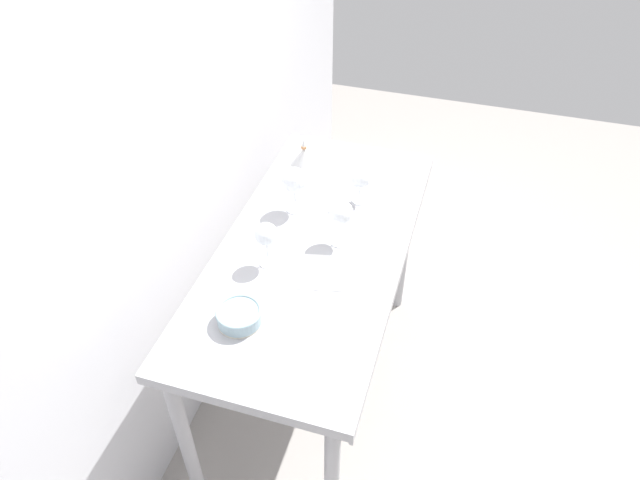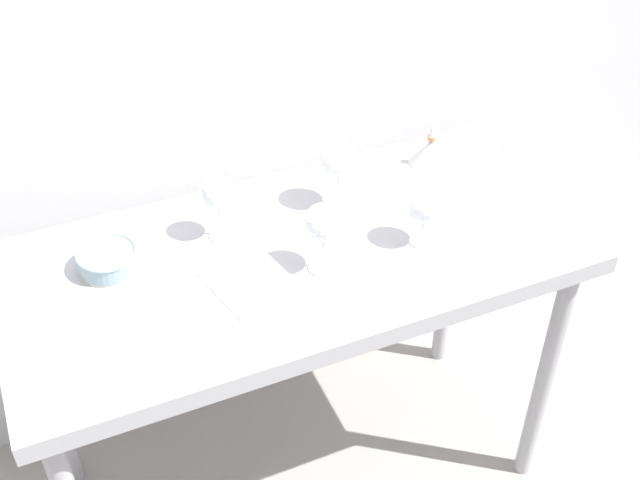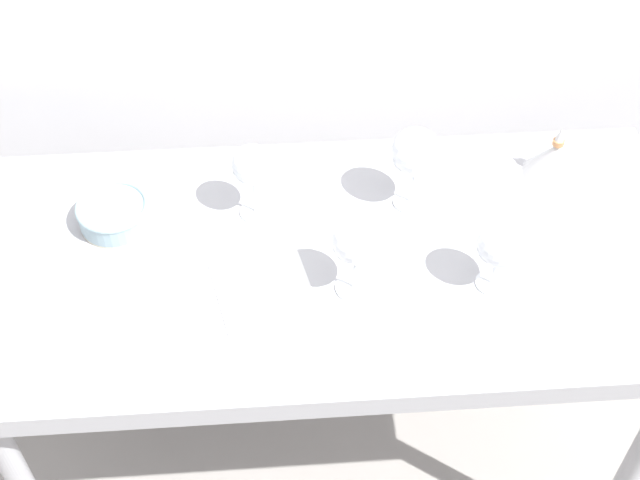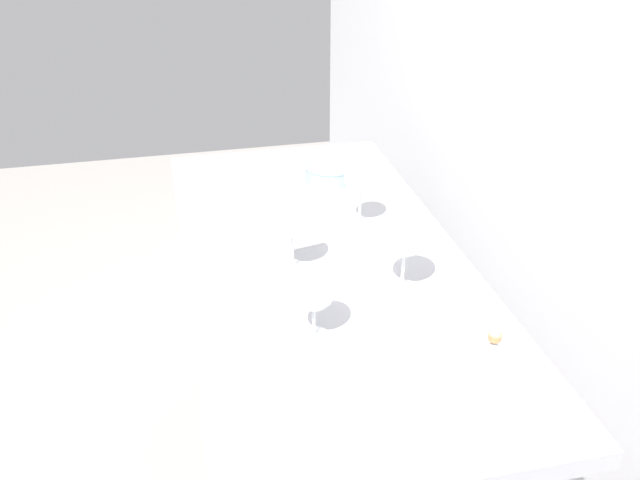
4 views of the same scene
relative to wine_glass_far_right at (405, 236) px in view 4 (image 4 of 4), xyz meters
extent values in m
cube|color=silver|center=(-0.17, 0.36, 0.27)|extent=(3.80, 0.04, 2.60)
cube|color=#A2A2A7|center=(-0.17, -0.13, -0.15)|extent=(1.40, 0.64, 0.04)
cube|color=#A2A2A7|center=(-0.17, -0.45, -0.16)|extent=(1.40, 0.01, 0.05)
cylinder|color=#A2A2A7|center=(-0.81, -0.39, -0.60)|extent=(0.05, 0.05, 0.86)
cylinder|color=#A2A2A7|center=(-0.81, 0.13, -0.60)|extent=(0.05, 0.05, 0.86)
cylinder|color=white|center=(0.00, 0.00, -0.13)|extent=(0.07, 0.07, 0.00)
cylinder|color=white|center=(0.00, 0.00, -0.08)|extent=(0.01, 0.01, 0.09)
sphere|color=white|center=(0.00, 0.00, 0.00)|extent=(0.10, 0.10, 0.10)
cylinder|color=#5D0B28|center=(0.00, 0.00, -0.01)|extent=(0.07, 0.07, 0.02)
cylinder|color=white|center=(-0.32, -0.01, -0.13)|extent=(0.07, 0.07, 0.00)
cylinder|color=white|center=(-0.32, -0.01, -0.08)|extent=(0.01, 0.01, 0.09)
sphere|color=white|center=(-0.32, -0.01, 0.00)|extent=(0.08, 0.08, 0.08)
cylinder|color=maroon|center=(-0.32, -0.01, -0.02)|extent=(0.06, 0.06, 0.03)
cylinder|color=white|center=(-0.14, -0.22, -0.13)|extent=(0.07, 0.07, 0.00)
cylinder|color=white|center=(-0.14, -0.22, -0.08)|extent=(0.01, 0.01, 0.09)
sphere|color=white|center=(-0.14, -0.22, 0.00)|extent=(0.09, 0.09, 0.09)
cylinder|color=maroon|center=(-0.14, -0.22, -0.01)|extent=(0.06, 0.06, 0.03)
cylinder|color=white|center=(0.12, -0.22, -0.13)|extent=(0.06, 0.06, 0.00)
cylinder|color=white|center=(0.12, -0.22, -0.09)|extent=(0.01, 0.01, 0.07)
sphere|color=white|center=(0.12, -0.22, -0.02)|extent=(0.09, 0.09, 0.09)
cylinder|color=maroon|center=(0.12, -0.22, -0.04)|extent=(0.06, 0.06, 0.03)
cube|color=white|center=(-0.31, -0.20, -0.13)|extent=(0.21, 0.24, 0.00)
cylinder|color=beige|center=(-0.59, -0.02, -0.13)|extent=(0.14, 0.14, 0.01)
cylinder|color=#8CA8B2|center=(-0.59, -0.02, -0.11)|extent=(0.14, 0.14, 0.04)
torus|color=#8CA8B2|center=(-0.59, -0.02, -0.09)|extent=(0.15, 0.15, 0.01)
cone|color=beige|center=(0.31, 0.06, -0.09)|extent=(0.12, 0.12, 0.08)
cylinder|color=#C17F4C|center=(0.31, 0.06, -0.05)|extent=(0.02, 0.02, 0.01)
cone|color=beige|center=(0.31, 0.06, -0.03)|extent=(0.02, 0.02, 0.03)
camera|label=1|loc=(-1.68, -0.61, 1.27)|focal=32.70mm
camera|label=2|loc=(-0.72, -1.53, 1.12)|focal=45.87mm
camera|label=3|loc=(-0.27, -1.24, 1.16)|focal=49.68mm
camera|label=4|loc=(1.21, -0.46, 0.70)|focal=39.28mm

